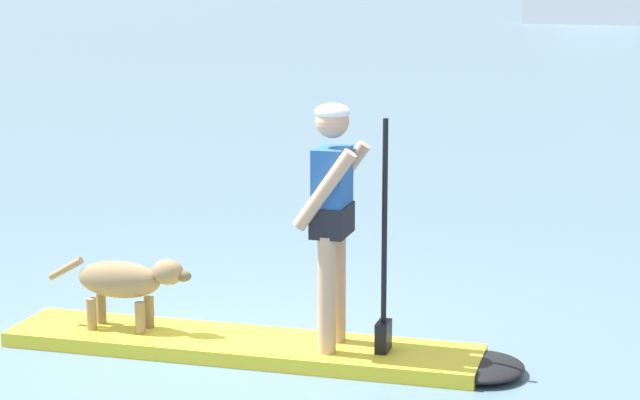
% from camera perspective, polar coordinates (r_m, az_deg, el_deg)
% --- Properties ---
extents(ground_plane, '(400.00, 400.00, 0.00)m').
position_cam_1_polar(ground_plane, '(7.95, -3.94, -7.53)').
color(ground_plane, slate).
extents(paddleboard, '(3.59, 1.67, 0.10)m').
position_cam_1_polar(paddleboard, '(7.86, -2.36, -7.34)').
color(paddleboard, yellow).
rests_on(paddleboard, ground_plane).
extents(person_paddler, '(0.67, 0.57, 1.62)m').
position_cam_1_polar(person_paddler, '(7.49, 0.72, -0.45)').
color(person_paddler, tan).
rests_on(person_paddler, paddleboard).
extents(dog, '(1.05, 0.41, 0.52)m').
position_cam_1_polar(dog, '(8.13, -9.56, -3.99)').
color(dog, '#997A51').
rests_on(dog, paddleboard).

